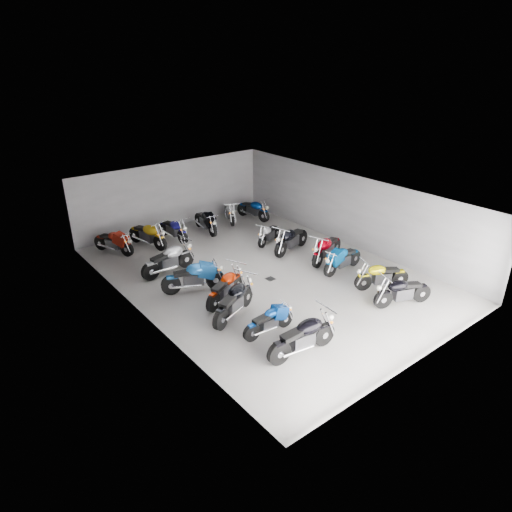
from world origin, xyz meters
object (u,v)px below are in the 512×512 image
at_px(motorcycle_right_a, 402,291).
at_px(motorcycle_back_c, 173,229).
at_px(motorcycle_left_d, 225,287).
at_px(motorcycle_right_c, 342,259).
at_px(motorcycle_left_f, 169,260).
at_px(motorcycle_back_a, 114,242).
at_px(motorcycle_back_b, 148,235).
at_px(motorcycle_right_f, 269,234).
at_px(motorcycle_right_b, 381,276).
at_px(motorcycle_left_a, 303,337).
at_px(motorcycle_left_b, 269,321).
at_px(motorcycle_back_e, 230,212).
at_px(motorcycle_left_e, 194,277).
at_px(motorcycle_left_c, 234,301).
at_px(drain_grate, 270,279).
at_px(motorcycle_right_d, 327,248).
at_px(motorcycle_right_e, 291,239).
at_px(motorcycle_back_f, 253,209).
at_px(motorcycle_back_d, 206,221).

bearing_deg(motorcycle_right_a, motorcycle_back_c, 39.09).
bearing_deg(motorcycle_left_d, motorcycle_right_c, 56.06).
relative_size(motorcycle_left_f, motorcycle_back_a, 1.17).
height_order(motorcycle_right_a, motorcycle_back_b, motorcycle_back_b).
bearing_deg(motorcycle_right_f, motorcycle_left_d, 102.72).
bearing_deg(motorcycle_right_b, motorcycle_left_a, 127.58).
bearing_deg(motorcycle_left_b, motorcycle_back_e, 153.08).
distance_m(motorcycle_left_d, motorcycle_left_e, 1.39).
xyz_separation_m(motorcycle_left_c, motorcycle_right_a, (4.96, -2.97, -0.04)).
distance_m(motorcycle_left_e, motorcycle_right_b, 6.86).
height_order(drain_grate, motorcycle_right_d, motorcycle_right_d).
bearing_deg(motorcycle_right_c, motorcycle_right_f, 2.16).
height_order(motorcycle_right_a, motorcycle_back_c, motorcycle_right_a).
xyz_separation_m(drain_grate, motorcycle_back_e, (2.54, 6.29, 0.49)).
relative_size(drain_grate, motorcycle_left_c, 0.14).
xyz_separation_m(motorcycle_left_c, motorcycle_left_e, (-0.12, 2.32, -0.01)).
xyz_separation_m(motorcycle_right_d, motorcycle_right_e, (-0.50, 1.63, 0.00)).
bearing_deg(motorcycle_back_a, drain_grate, 97.38).
bearing_deg(motorcycle_right_d, motorcycle_right_c, 151.43).
distance_m(motorcycle_right_d, motorcycle_back_c, 7.16).
distance_m(motorcycle_left_f, motorcycle_right_e, 5.38).
xyz_separation_m(motorcycle_left_c, motorcycle_back_a, (-1.05, 7.42, -0.05)).
relative_size(motorcycle_back_c, motorcycle_back_f, 0.99).
xyz_separation_m(motorcycle_right_e, motorcycle_back_d, (-1.62, 4.32, -0.03)).
xyz_separation_m(motorcycle_left_c, motorcycle_back_f, (6.39, 7.15, -0.05)).
bearing_deg(motorcycle_back_b, motorcycle_left_a, 74.24).
xyz_separation_m(drain_grate, motorcycle_right_e, (2.40, 1.47, 0.56)).
distance_m(motorcycle_back_c, motorcycle_back_f, 4.66).
height_order(motorcycle_left_a, motorcycle_right_b, motorcycle_left_a).
height_order(motorcycle_left_c, motorcycle_right_b, motorcycle_left_c).
bearing_deg(motorcycle_right_d, motorcycle_back_a, 29.59).
relative_size(motorcycle_right_b, motorcycle_back_e, 1.02).
xyz_separation_m(motorcycle_back_b, motorcycle_back_f, (5.95, -0.05, -0.04)).
distance_m(motorcycle_left_e, motorcycle_right_e, 5.21).
bearing_deg(drain_grate, motorcycle_right_a, -62.00).
bearing_deg(motorcycle_right_f, motorcycle_right_c, 164.36).
bearing_deg(motorcycle_left_d, motorcycle_left_e, 176.79).
height_order(drain_grate, motorcycle_back_a, motorcycle_back_a).
bearing_deg(motorcycle_left_b, motorcycle_back_f, 146.21).
bearing_deg(drain_grate, motorcycle_left_c, -153.54).
xyz_separation_m(motorcycle_left_d, motorcycle_right_e, (4.71, 1.78, 0.03)).
distance_m(motorcycle_left_b, motorcycle_back_f, 10.57).
bearing_deg(motorcycle_left_a, motorcycle_right_f, 151.64).
xyz_separation_m(drain_grate, motorcycle_right_a, (2.29, -4.30, 0.52)).
distance_m(motorcycle_right_f, motorcycle_back_c, 4.44).
relative_size(motorcycle_right_a, motorcycle_back_d, 0.93).
height_order(motorcycle_right_e, motorcycle_right_f, motorcycle_right_e).
distance_m(motorcycle_right_c, motorcycle_right_f, 4.05).
xyz_separation_m(motorcycle_left_a, motorcycle_back_a, (-1.41, 10.30, -0.06)).
relative_size(motorcycle_left_a, motorcycle_right_d, 1.05).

